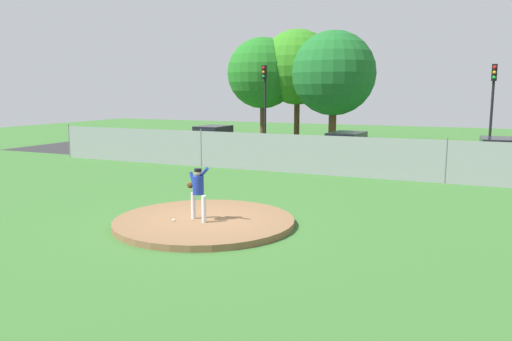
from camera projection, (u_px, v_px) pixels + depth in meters
name	position (u px, v px, depth m)	size (l,w,h in m)	color
ground_plane	(280.00, 189.00, 20.26)	(80.00, 80.00, 0.00)	#386B2D
asphalt_strip	(336.00, 162.00, 27.92)	(44.00, 7.00, 0.01)	#2B2B2D
pitchers_mound	(204.00, 222.00, 14.84)	(5.27, 5.27, 0.18)	brown
pitcher_youth	(198.00, 188.00, 14.48)	(0.81, 0.39, 1.59)	silver
baseball	(174.00, 220.00, 14.52)	(0.07, 0.07, 0.07)	white
chainlink_fence	(311.00, 155.00, 23.73)	(29.72, 0.07, 1.94)	gray
parked_car_slate	(213.00, 141.00, 31.12)	(1.92, 4.09, 1.77)	slate
parked_car_champagne	(499.00, 155.00, 24.81)	(2.17, 4.45, 1.61)	tan
parked_car_navy	(346.00, 148.00, 27.41)	(2.00, 4.64, 1.68)	#161E4C
traffic_cone_orange	(245.00, 150.00, 31.60)	(0.40, 0.40, 0.55)	orange
traffic_light_near	(265.00, 93.00, 33.26)	(0.28, 0.46, 5.53)	black
traffic_light_far	(493.00, 96.00, 27.65)	(0.28, 0.46, 5.31)	black
tree_slender_far	(263.00, 73.00, 38.63)	(5.37, 5.37, 7.91)	#4C331E
tree_broad_right	(297.00, 67.00, 38.44)	(5.67, 5.67, 8.49)	#4C331E
tree_broad_left	(334.00, 73.00, 35.85)	(5.97, 5.97, 8.10)	#4C331E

